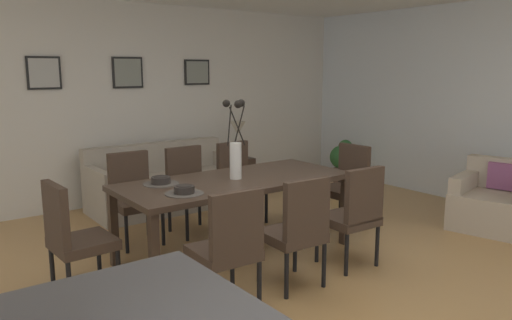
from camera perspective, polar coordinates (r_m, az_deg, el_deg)
ground_plane at (r=4.28m, az=2.34°, el=-13.74°), size 9.00×9.00×0.00m
back_wall_panel at (r=6.76m, az=-15.29°, el=6.22°), size 9.00×0.10×2.60m
side_window_wall at (r=7.03m, az=24.13°, el=5.83°), size 0.10×6.30×2.60m
dining_table at (r=4.66m, az=-2.34°, el=-2.96°), size 2.20×0.96×0.74m
dining_chair_near_left at (r=3.63m, az=-3.14°, el=-9.57°), size 0.46×0.46×0.92m
dining_chair_near_right at (r=5.19m, az=-13.89°, el=-3.73°), size 0.45×0.45×0.92m
dining_chair_far_left at (r=4.00m, az=4.79°, el=-7.70°), size 0.46×0.46×0.92m
dining_chair_far_right at (r=5.42m, az=-7.67°, el=-2.90°), size 0.45×0.45×0.92m
dining_chair_mid_left at (r=4.48m, az=11.21°, el=-5.85°), size 0.46×0.46×0.92m
dining_chair_mid_right at (r=5.73m, az=-2.00°, el=-2.09°), size 0.47×0.47×0.92m
dining_chair_head_west at (r=4.07m, az=-20.31°, el=-8.00°), size 0.46×0.46×0.92m
dining_chair_head_east at (r=5.63m, az=10.38°, el=-2.49°), size 0.44×0.44×0.92m
centerpiece_vase at (r=4.60m, az=-2.37°, el=1.29°), size 0.21×0.23×0.73m
placemat_near_left at (r=4.14m, az=-8.23°, el=-3.80°), size 0.32×0.32×0.01m
bowl_near_left at (r=4.13m, az=-8.24°, el=-3.30°), size 0.17×0.17×0.07m
placemat_near_right at (r=4.51m, az=-10.85°, el=-2.69°), size 0.32×0.32×0.01m
bowl_near_right at (r=4.50m, az=-10.86°, el=-2.23°), size 0.17×0.17×0.07m
sofa at (r=6.47m, az=-10.35°, el=-2.92°), size 1.90×0.84×0.80m
side_table at (r=7.04m, az=-2.07°, el=-1.83°), size 0.36×0.36×0.52m
table_lamp at (r=6.93m, az=-2.11°, el=3.29°), size 0.22×0.22×0.51m
armchair at (r=6.14m, az=25.81°, el=-4.45°), size 0.96×0.96×0.75m
framed_picture_left at (r=6.39m, az=-23.17°, el=9.18°), size 0.38×0.03×0.39m
framed_picture_center at (r=6.71m, az=-14.51°, el=9.69°), size 0.41×0.03×0.40m
framed_picture_right at (r=7.17m, az=-6.78°, el=9.97°), size 0.39×0.03×0.35m
potted_plant at (r=7.85m, az=9.83°, el=0.14°), size 0.36×0.36×0.67m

